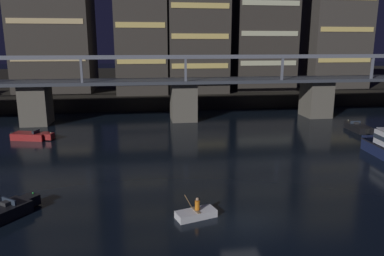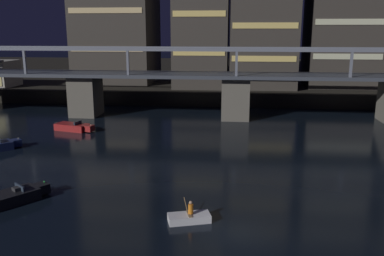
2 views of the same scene
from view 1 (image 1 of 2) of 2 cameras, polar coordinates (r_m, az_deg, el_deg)
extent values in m
plane|color=black|center=(23.68, 8.12, -14.76)|extent=(400.00, 400.00, 0.00)
cube|color=black|center=(101.38, -4.51, 7.34)|extent=(240.00, 80.00, 2.20)
cube|color=#605B51|center=(55.30, -23.17, 3.40)|extent=(3.60, 4.40, 5.55)
cube|color=#605B51|center=(53.69, -1.36, 4.19)|extent=(3.60, 4.40, 5.55)
cube|color=#605B51|center=(59.66, 18.80, 4.38)|extent=(3.60, 4.40, 5.55)
cube|color=#3D424C|center=(53.32, -1.38, 7.37)|extent=(88.59, 6.40, 0.45)
cube|color=slate|center=(50.21, -1.01, 10.95)|extent=(88.59, 0.36, 0.36)
cube|color=slate|center=(55.97, -1.75, 11.15)|extent=(88.59, 0.36, 0.36)
cube|color=slate|center=(50.52, -16.88, 8.60)|extent=(0.30, 0.30, 3.20)
cube|color=slate|center=(50.30, -1.01, 9.13)|extent=(0.30, 0.30, 3.20)
cube|color=slate|center=(53.72, 13.91, 9.00)|extent=(0.30, 0.30, 3.20)
cube|color=slate|center=(60.18, 26.32, 8.44)|extent=(0.30, 0.30, 3.20)
cube|color=#38332D|center=(76.06, -20.91, 17.42)|extent=(13.67, 13.85, 31.49)
cube|color=beige|center=(68.98, -21.54, 10.03)|extent=(12.58, 0.10, 0.90)
cube|color=beige|center=(69.04, -21.99, 15.24)|extent=(12.58, 0.10, 0.90)
cube|color=#38332D|center=(70.69, -8.14, 17.78)|extent=(8.92, 13.86, 29.69)
cube|color=#F2D172|center=(63.52, -7.88, 10.29)|extent=(8.21, 0.10, 0.90)
cube|color=#F2D172|center=(63.53, -8.05, 15.65)|extent=(8.21, 0.10, 0.90)
cube|color=#38332D|center=(70.44, 0.56, 16.09)|extent=(10.88, 11.28, 25.22)
cube|color=#F2D172|center=(64.82, 1.30, 9.67)|extent=(10.01, 0.10, 0.90)
cube|color=#F2D172|center=(64.73, 1.32, 14.13)|extent=(10.01, 0.10, 0.90)
cube|color=#F2D172|center=(65.02, 1.35, 18.58)|extent=(10.01, 0.10, 0.90)
cube|color=#38332D|center=(74.72, 10.96, 16.24)|extent=(11.65, 9.03, 26.66)
cube|color=beige|center=(70.35, 11.88, 9.90)|extent=(10.72, 0.10, 0.90)
cube|color=beige|center=(70.30, 12.09, 14.23)|extent=(10.72, 0.10, 0.90)
cube|color=beige|center=(70.64, 12.30, 18.56)|extent=(10.72, 0.10, 0.90)
cube|color=#423D38|center=(82.80, 21.27, 16.02)|extent=(11.72, 11.03, 28.79)
cube|color=#F2D172|center=(77.82, 22.74, 9.76)|extent=(10.78, 0.10, 0.90)
cube|color=#F2D172|center=(77.81, 23.11, 13.99)|extent=(10.78, 0.10, 0.90)
cube|color=#19234C|center=(44.26, 26.06, -1.82)|extent=(1.52, 1.22, 1.04)
cube|color=maroon|center=(47.01, -23.98, -1.17)|extent=(4.24, 2.75, 0.80)
cube|color=maroon|center=(45.81, -21.41, -1.22)|extent=(1.13, 1.19, 0.70)
cube|color=#283342|center=(46.45, -23.15, -0.51)|extent=(0.45, 1.33, 0.36)
cube|color=#262628|center=(46.59, -23.41, -0.57)|extent=(0.53, 0.64, 0.24)
cube|color=black|center=(48.13, -26.20, -0.95)|extent=(0.44, 0.44, 0.60)
sphere|color=beige|center=(45.60, -21.18, -0.71)|extent=(0.12, 0.12, 0.12)
cube|color=black|center=(51.77, 24.54, 0.00)|extent=(2.01, 4.00, 0.80)
cube|color=black|center=(53.82, 23.32, 0.62)|extent=(1.04, 0.95, 0.70)
cube|color=#283342|center=(52.38, 24.16, 0.83)|extent=(1.35, 0.17, 0.36)
cube|color=#262628|center=(52.18, 24.28, 0.70)|extent=(0.58, 0.43, 0.24)
cube|color=black|center=(49.94, 25.74, -0.44)|extent=(0.38, 0.38, 0.60)
sphere|color=beige|center=(53.95, 23.24, 1.13)|extent=(0.12, 0.12, 0.12)
cube|color=black|center=(28.02, -23.91, -10.25)|extent=(1.33, 1.32, 0.70)
cube|color=#283342|center=(27.03, -26.68, -10.17)|extent=(1.13, 0.90, 0.36)
cube|color=#262628|center=(26.94, -27.11, -10.44)|extent=(0.69, 0.66, 0.24)
sphere|color=#33D84C|center=(28.00, -23.58, -9.29)|extent=(0.12, 0.12, 0.12)
cube|color=silver|center=(24.25, 0.62, -13.29)|extent=(2.81, 1.81, 0.48)
cube|color=#7F6647|center=(24.13, 0.62, -12.71)|extent=(0.48, 1.01, 0.06)
cylinder|color=orange|center=(24.03, 0.84, -11.96)|extent=(0.32, 0.32, 0.60)
sphere|color=tan|center=(23.86, 0.85, -11.07)|extent=(0.22, 0.22, 0.22)
cylinder|color=olive|center=(24.97, -0.44, -11.62)|extent=(0.49, 1.47, 0.59)
camera|label=2|loc=(6.12, 99.94, 3.23)|focal=38.42mm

